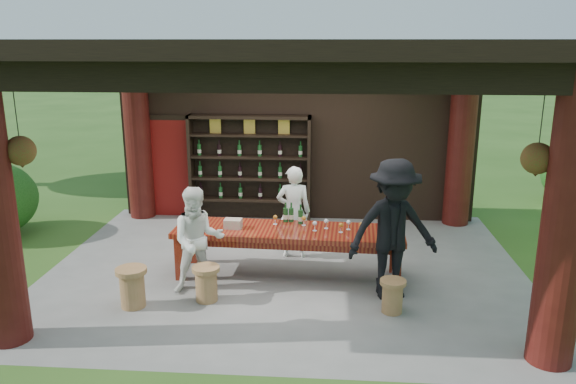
# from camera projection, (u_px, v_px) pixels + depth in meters

# --- Properties ---
(ground) EXTENTS (90.00, 90.00, 0.00)m
(ground) POSITION_uv_depth(u_px,v_px,m) (286.00, 269.00, 8.87)
(ground) COLOR #2D5119
(ground) RESTS_ON ground
(pavilion) EXTENTS (7.50, 6.00, 3.60)m
(pavilion) POSITION_uv_depth(u_px,v_px,m) (287.00, 131.00, 8.72)
(pavilion) COLOR slate
(pavilion) RESTS_ON ground
(wine_shelf) EXTENTS (2.39, 0.36, 2.10)m
(wine_shelf) POSITION_uv_depth(u_px,v_px,m) (250.00, 169.00, 11.01)
(wine_shelf) COLOR black
(wine_shelf) RESTS_ON ground
(tasting_table) EXTENTS (3.48, 1.05, 0.75)m
(tasting_table) POSITION_uv_depth(u_px,v_px,m) (288.00, 236.00, 8.46)
(tasting_table) COLOR #5F110D
(tasting_table) RESTS_ON ground
(stool_near_left) EXTENTS (0.38, 0.38, 0.50)m
(stool_near_left) POSITION_uv_depth(u_px,v_px,m) (206.00, 283.00, 7.72)
(stool_near_left) COLOR olive
(stool_near_left) RESTS_ON ground
(stool_near_right) EXTENTS (0.35, 0.35, 0.46)m
(stool_near_right) POSITION_uv_depth(u_px,v_px,m) (392.00, 295.00, 7.40)
(stool_near_right) COLOR olive
(stool_near_right) RESTS_ON ground
(stool_far_left) EXTENTS (0.42, 0.42, 0.55)m
(stool_far_left) POSITION_uv_depth(u_px,v_px,m) (132.00, 286.00, 7.54)
(stool_far_left) COLOR olive
(stool_far_left) RESTS_ON ground
(host) EXTENTS (0.59, 0.42, 1.54)m
(host) POSITION_uv_depth(u_px,v_px,m) (294.00, 212.00, 9.20)
(host) COLOR white
(host) RESTS_ON ground
(guest_woman) EXTENTS (0.89, 0.78, 1.54)m
(guest_woman) POSITION_uv_depth(u_px,v_px,m) (198.00, 240.00, 7.90)
(guest_woman) COLOR white
(guest_woman) RESTS_ON ground
(guest_man) EXTENTS (1.42, 1.04, 1.97)m
(guest_man) POSITION_uv_depth(u_px,v_px,m) (393.00, 230.00, 7.68)
(guest_man) COLOR black
(guest_man) RESTS_ON ground
(table_bottles) EXTENTS (0.32, 0.17, 0.31)m
(table_bottles) POSITION_uv_depth(u_px,v_px,m) (292.00, 213.00, 8.70)
(table_bottles) COLOR #194C1E
(table_bottles) RESTS_ON tasting_table
(table_glasses) EXTENTS (1.37, 0.37, 0.15)m
(table_glasses) POSITION_uv_depth(u_px,v_px,m) (324.00, 224.00, 8.41)
(table_glasses) COLOR silver
(table_glasses) RESTS_ON tasting_table
(napkin_basket) EXTENTS (0.27, 0.19, 0.14)m
(napkin_basket) POSITION_uv_depth(u_px,v_px,m) (233.00, 224.00, 8.45)
(napkin_basket) COLOR #BF6672
(napkin_basket) RESTS_ON tasting_table
(shrubs) EXTENTS (13.64, 8.70, 1.36)m
(shrubs) POSITION_uv_depth(u_px,v_px,m) (371.00, 222.00, 9.38)
(shrubs) COLOR #194C14
(shrubs) RESTS_ON ground
(trees) EXTENTS (20.76, 11.04, 4.80)m
(trees) POSITION_uv_depth(u_px,v_px,m) (468.00, 48.00, 8.98)
(trees) COLOR #3F2819
(trees) RESTS_ON ground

